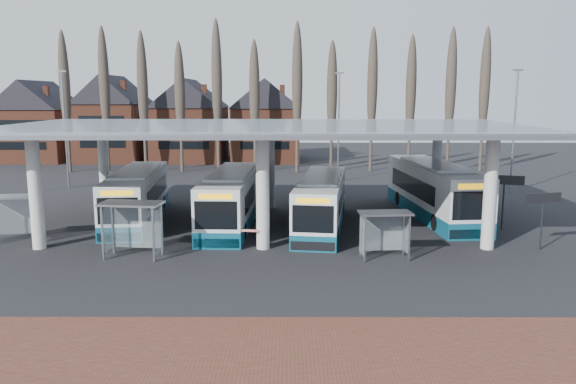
{
  "coord_description": "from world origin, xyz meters",
  "views": [
    {
      "loc": [
        1.42,
        -26.61,
        8.13
      ],
      "look_at": [
        1.33,
        7.0,
        2.29
      ],
      "focal_mm": 35.0,
      "sensor_mm": 36.0,
      "label": 1
    }
  ],
  "objects_px": {
    "bus_0": "(137,196)",
    "shelter_0": "(15,208)",
    "shelter_2": "(384,224)",
    "bus_1": "(232,199)",
    "bus_3": "(433,191)",
    "bus_2": "(322,203)",
    "shelter_1": "(133,217)"
  },
  "relations": [
    {
      "from": "bus_3",
      "to": "shelter_0",
      "type": "relative_size",
      "value": 4.36
    },
    {
      "from": "bus_0",
      "to": "bus_2",
      "type": "xyz_separation_m",
      "value": [
        11.98,
        -2.02,
        -0.04
      ]
    },
    {
      "from": "shelter_1",
      "to": "bus_1",
      "type": "bearing_deg",
      "value": 66.87
    },
    {
      "from": "shelter_1",
      "to": "shelter_2",
      "type": "bearing_deg",
      "value": 5.62
    },
    {
      "from": "shelter_0",
      "to": "shelter_2",
      "type": "bearing_deg",
      "value": -21.91
    },
    {
      "from": "bus_0",
      "to": "shelter_0",
      "type": "height_order",
      "value": "bus_0"
    },
    {
      "from": "bus_3",
      "to": "bus_2",
      "type": "bearing_deg",
      "value": -162.4
    },
    {
      "from": "bus_1",
      "to": "bus_3",
      "type": "distance_m",
      "value": 13.6
    },
    {
      "from": "bus_2",
      "to": "bus_0",
      "type": "bearing_deg",
      "value": 178.09
    },
    {
      "from": "shelter_0",
      "to": "bus_0",
      "type": "bearing_deg",
      "value": 33.24
    },
    {
      "from": "bus_1",
      "to": "bus_2",
      "type": "height_order",
      "value": "bus_1"
    },
    {
      "from": "bus_0",
      "to": "bus_3",
      "type": "height_order",
      "value": "bus_3"
    },
    {
      "from": "shelter_0",
      "to": "shelter_2",
      "type": "xyz_separation_m",
      "value": [
        20.08,
        -3.3,
        -0.15
      ]
    },
    {
      "from": "bus_1",
      "to": "bus_3",
      "type": "relative_size",
      "value": 0.92
    },
    {
      "from": "shelter_0",
      "to": "bus_2",
      "type": "bearing_deg",
      "value": -1.22
    },
    {
      "from": "bus_3",
      "to": "shelter_0",
      "type": "bearing_deg",
      "value": -170.06
    },
    {
      "from": "bus_3",
      "to": "shelter_2",
      "type": "distance_m",
      "value": 11.18
    },
    {
      "from": "shelter_0",
      "to": "shelter_2",
      "type": "relative_size",
      "value": 1.14
    },
    {
      "from": "bus_2",
      "to": "shelter_1",
      "type": "xyz_separation_m",
      "value": [
        -9.88,
        -6.54,
        0.54
      ]
    },
    {
      "from": "bus_1",
      "to": "bus_2",
      "type": "relative_size",
      "value": 1.04
    },
    {
      "from": "bus_0",
      "to": "shelter_2",
      "type": "bearing_deg",
      "value": -36.02
    },
    {
      "from": "bus_1",
      "to": "shelter_0",
      "type": "height_order",
      "value": "bus_1"
    },
    {
      "from": "bus_0",
      "to": "shelter_1",
      "type": "height_order",
      "value": "bus_0"
    },
    {
      "from": "bus_1",
      "to": "shelter_0",
      "type": "xyz_separation_m",
      "value": [
        -11.67,
        -4.31,
        0.3
      ]
    },
    {
      "from": "bus_0",
      "to": "bus_3",
      "type": "xyz_separation_m",
      "value": [
        19.72,
        1.21,
        0.16
      ]
    },
    {
      "from": "shelter_1",
      "to": "bus_3",
      "type": "bearing_deg",
      "value": 35.71
    },
    {
      "from": "bus_1",
      "to": "shelter_0",
      "type": "bearing_deg",
      "value": -157.73
    },
    {
      "from": "bus_0",
      "to": "bus_1",
      "type": "xyz_separation_m",
      "value": [
        6.33,
        -1.19,
        0.03
      ]
    },
    {
      "from": "bus_0",
      "to": "bus_3",
      "type": "bearing_deg",
      "value": -1.68
    },
    {
      "from": "bus_0",
      "to": "bus_2",
      "type": "bearing_deg",
      "value": -14.74
    },
    {
      "from": "bus_3",
      "to": "shelter_1",
      "type": "distance_m",
      "value": 20.15
    },
    {
      "from": "bus_1",
      "to": "shelter_1",
      "type": "height_order",
      "value": "bus_1"
    }
  ]
}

